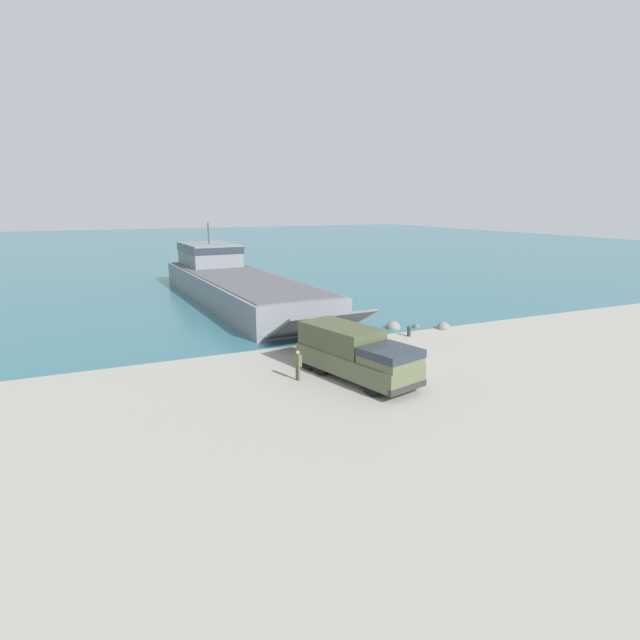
{
  "coord_description": "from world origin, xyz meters",
  "views": [
    {
      "loc": [
        -14.88,
        -24.28,
        9.44
      ],
      "look_at": [
        -2.11,
        3.84,
        2.27
      ],
      "focal_mm": 28.0,
      "sensor_mm": 36.0,
      "label": 1
    }
  ],
  "objects": [
    {
      "name": "ground_plane",
      "position": [
        0.0,
        0.0,
        0.0
      ],
      "size": [
        240.0,
        240.0,
        0.0
      ],
      "primitive_type": "plane",
      "color": "#9E998E"
    },
    {
      "name": "shoreline_rock_c",
      "position": [
        5.92,
        7.72,
        0.0
      ],
      "size": [
        1.17,
        1.17,
        1.17
      ],
      "primitive_type": "sphere",
      "color": "gray",
      "rests_on": "ground_plane"
    },
    {
      "name": "landing_craft",
      "position": [
        -2.12,
        25.41,
        1.82
      ],
      "size": [
        9.31,
        35.27,
        7.43
      ],
      "rotation": [
        0.0,
        0.0,
        0.05
      ],
      "color": "gray",
      "rests_on": "ground_plane"
    },
    {
      "name": "soldier_on_ramp",
      "position": [
        -5.25,
        -0.13,
        0.98
      ],
      "size": [
        0.36,
        0.49,
        1.7
      ],
      "rotation": [
        0.0,
        0.0,
        0.31
      ],
      "color": "#566042",
      "rests_on": "ground_plane"
    },
    {
      "name": "water_surface",
      "position": [
        0.0,
        96.39,
        0.0
      ],
      "size": [
        240.0,
        180.0,
        0.01
      ],
      "primitive_type": "cube",
      "color": "#336B75",
      "rests_on": "ground_plane"
    },
    {
      "name": "shoreline_rock_a",
      "position": [
        7.77,
        7.26,
        0.0
      ],
      "size": [
        0.61,
        0.61,
        0.61
      ],
      "primitive_type": "sphere",
      "color": "#66605B",
      "rests_on": "ground_plane"
    },
    {
      "name": "military_truck",
      "position": [
        -2.22,
        -1.18,
        1.47
      ],
      "size": [
        4.48,
        8.06,
        2.8
      ],
      "rotation": [
        0.0,
        0.0,
        -1.31
      ],
      "color": "#566042",
      "rests_on": "ground_plane"
    },
    {
      "name": "shoreline_rock_b",
      "position": [
        9.43,
        6.01,
        0.0
      ],
      "size": [
        1.06,
        1.06,
        1.06
      ],
      "primitive_type": "sphere",
      "color": "gray",
      "rests_on": "ground_plane"
    },
    {
      "name": "mooring_bollard",
      "position": [
        5.69,
        5.23,
        0.43
      ],
      "size": [
        0.32,
        0.32,
        0.79
      ],
      "color": "#333338",
      "rests_on": "ground_plane"
    }
  ]
}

